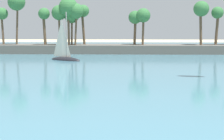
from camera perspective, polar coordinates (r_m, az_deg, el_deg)
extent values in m
cube|color=teal|center=(64.62, -1.04, 1.67)|extent=(220.00, 103.69, 0.06)
cube|color=#605B54|center=(76.33, -0.63, 3.23)|extent=(85.24, 6.00, 1.80)
cylinder|color=brown|center=(77.19, -4.43, 6.47)|extent=(0.89, 0.89, 6.89)
sphere|color=#38753D|center=(77.20, -4.45, 9.01)|extent=(2.52, 2.52, 2.52)
cylinder|color=brown|center=(79.06, 15.76, 6.10)|extent=(0.82, 0.71, 6.51)
sphere|color=#38753D|center=(79.07, 15.85, 8.45)|extent=(2.43, 2.43, 2.43)
cylinder|color=brown|center=(80.25, -16.41, 6.03)|extent=(0.78, 0.78, 6.33)
sphere|color=#38753D|center=(80.25, -16.50, 8.28)|extent=(2.44, 2.44, 2.44)
cylinder|color=brown|center=(77.36, -10.31, 6.16)|extent=(0.86, 0.69, 6.32)
sphere|color=#38753D|center=(77.35, -10.37, 8.49)|extent=(2.34, 2.34, 2.34)
cylinder|color=brown|center=(79.22, -14.32, 6.94)|extent=(0.90, 0.47, 8.68)
sphere|color=#38753D|center=(79.31, -14.42, 10.07)|extent=(3.55, 3.55, 3.55)
cylinder|color=brown|center=(76.78, 3.54, 5.98)|extent=(0.67, 0.64, 5.57)
sphere|color=#38753D|center=(76.76, 3.56, 8.05)|extent=(2.71, 2.71, 2.71)
cylinder|color=brown|center=(75.91, 4.78, 6.10)|extent=(0.56, 0.49, 5.94)
sphere|color=#38753D|center=(75.89, 4.81, 8.34)|extent=(2.87, 2.87, 2.87)
cylinder|color=brown|center=(75.45, -6.66, 6.68)|extent=(0.51, 0.60, 7.55)
sphere|color=#38753D|center=(75.50, -6.71, 9.54)|extent=(3.79, 3.79, 3.79)
cylinder|color=brown|center=(77.18, 13.42, 6.43)|extent=(0.83, 0.55, 7.25)
sphere|color=#38753D|center=(77.20, 13.51, 9.11)|extent=(3.11, 3.11, 3.11)
cylinder|color=brown|center=(75.20, -5.55, 6.40)|extent=(0.66, 0.77, 6.79)
sphere|color=#38753D|center=(75.21, -5.58, 8.98)|extent=(3.14, 3.14, 3.14)
cylinder|color=brown|center=(76.38, -6.17, 6.07)|extent=(0.45, 0.49, 5.89)
sphere|color=#38753D|center=(76.36, -6.20, 8.28)|extent=(3.06, 3.06, 3.06)
cylinder|color=brown|center=(76.26, -8.05, 6.26)|extent=(0.62, 0.52, 6.49)
sphere|color=#38753D|center=(76.27, -8.09, 8.69)|extent=(3.05, 3.05, 3.05)
ellipsoid|color=black|center=(63.05, -7.13, 1.50)|extent=(6.03, 4.60, 1.19)
cylinder|color=gray|center=(62.55, -6.98, 5.42)|extent=(0.18, 0.18, 7.45)
pyramid|color=silver|center=(63.22, -7.69, 4.92)|extent=(2.39, 1.53, 6.33)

